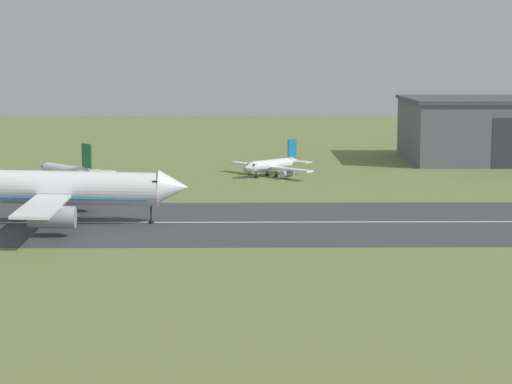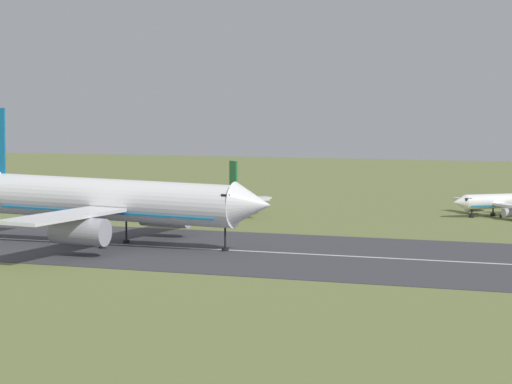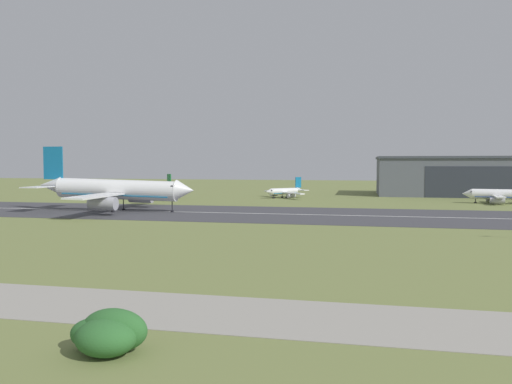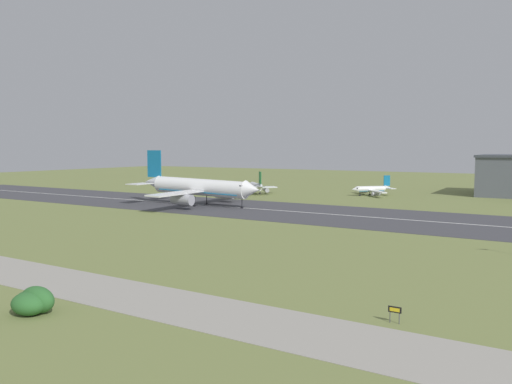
# 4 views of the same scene
# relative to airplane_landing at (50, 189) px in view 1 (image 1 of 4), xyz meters

# --- Properties ---
(ground_plane) EXTENTS (619.89, 619.89, 0.00)m
(ground_plane) POSITION_rel_airplane_landing_xyz_m (52.35, -52.65, -5.60)
(ground_plane) COLOR olive
(runway_strip) EXTENTS (379.89, 40.41, 0.06)m
(runway_strip) POSITION_rel_airplane_landing_xyz_m (52.35, 1.29, -5.57)
(runway_strip) COLOR #3D3D42
(runway_strip) RESTS_ON ground_plane
(runway_centreline) EXTENTS (341.90, 0.70, 0.01)m
(runway_centreline) POSITION_rel_airplane_landing_xyz_m (52.35, 1.29, -5.53)
(runway_centreline) COLOR silver
(runway_centreline) RESTS_ON runway_strip
(airplane_landing) EXTENTS (43.86, 46.71, 17.21)m
(airplane_landing) POSITION_rel_airplane_landing_xyz_m (0.00, 0.00, 0.00)
(airplane_landing) COLOR white
(airplane_landing) RESTS_ON ground_plane
(airplane_parked_west) EXTENTS (17.70, 18.08, 9.09)m
(airplane_parked_west) POSITION_rel_airplane_landing_xyz_m (-5.26, 43.17, -2.74)
(airplane_parked_west) COLOR silver
(airplane_parked_west) RESTS_ON ground_plane
(airplane_parked_centre) EXTENTS (18.07, 18.55, 7.59)m
(airplane_parked_centre) POSITION_rel_airplane_landing_xyz_m (35.92, 59.52, -3.22)
(airplane_parked_centre) COLOR white
(airplane_parked_centre) RESTS_ON ground_plane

